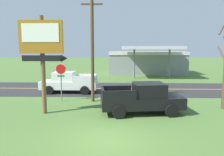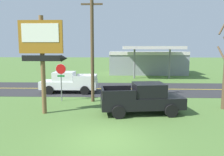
{
  "view_description": "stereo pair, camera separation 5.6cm",
  "coord_description": "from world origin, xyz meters",
  "px_view_note": "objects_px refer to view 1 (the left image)",
  "views": [
    {
      "loc": [
        0.57,
        -10.0,
        4.2
      ],
      "look_at": [
        0.0,
        8.0,
        1.8
      ],
      "focal_mm": 36.59,
      "sensor_mm": 36.0,
      "label": 1
    },
    {
      "loc": [
        0.63,
        -10.0,
        4.2
      ],
      "look_at": [
        0.0,
        8.0,
        1.8
      ],
      "focal_mm": 36.59,
      "sensor_mm": 36.0,
      "label": 2
    }
  ],
  "objects_px": {
    "gas_station": "(147,62)",
    "pickup_white_on_road": "(68,82)",
    "utility_pole": "(92,42)",
    "stop_sign": "(61,76)",
    "pickup_black_parked_on_lawn": "(143,99)",
    "motel_sign": "(43,48)"
  },
  "relations": [
    {
      "from": "motel_sign",
      "to": "pickup_white_on_road",
      "type": "xyz_separation_m",
      "value": [
        -0.05,
        6.99,
        -3.22
      ]
    },
    {
      "from": "stop_sign",
      "to": "pickup_black_parked_on_lawn",
      "type": "relative_size",
      "value": 0.55
    },
    {
      "from": "utility_pole",
      "to": "pickup_black_parked_on_lawn",
      "type": "height_order",
      "value": "utility_pole"
    },
    {
      "from": "motel_sign",
      "to": "stop_sign",
      "type": "distance_m",
      "value": 4.16
    },
    {
      "from": "gas_station",
      "to": "pickup_white_on_road",
      "type": "distance_m",
      "value": 18.52
    },
    {
      "from": "pickup_black_parked_on_lawn",
      "to": "pickup_white_on_road",
      "type": "xyz_separation_m",
      "value": [
        -6.3,
        6.66,
        0.0
      ]
    },
    {
      "from": "utility_pole",
      "to": "pickup_white_on_road",
      "type": "relative_size",
      "value": 1.68
    },
    {
      "from": "gas_station",
      "to": "pickup_white_on_road",
      "type": "bearing_deg",
      "value": -119.89
    },
    {
      "from": "stop_sign",
      "to": "utility_pole",
      "type": "bearing_deg",
      "value": -1.09
    },
    {
      "from": "motel_sign",
      "to": "pickup_white_on_road",
      "type": "relative_size",
      "value": 1.18
    },
    {
      "from": "motel_sign",
      "to": "stop_sign",
      "type": "bearing_deg",
      "value": 87.31
    },
    {
      "from": "gas_station",
      "to": "pickup_black_parked_on_lawn",
      "type": "relative_size",
      "value": 2.22
    },
    {
      "from": "motel_sign",
      "to": "pickup_black_parked_on_lawn",
      "type": "relative_size",
      "value": 1.14
    },
    {
      "from": "utility_pole",
      "to": "stop_sign",
      "type": "bearing_deg",
      "value": 178.91
    },
    {
      "from": "pickup_black_parked_on_lawn",
      "to": "pickup_white_on_road",
      "type": "distance_m",
      "value": 9.16
    },
    {
      "from": "utility_pole",
      "to": "gas_station",
      "type": "xyz_separation_m",
      "value": [
        6.51,
        19.52,
        -2.7
      ]
    },
    {
      "from": "stop_sign",
      "to": "pickup_black_parked_on_lawn",
      "type": "bearing_deg",
      "value": -27.9
    },
    {
      "from": "gas_station",
      "to": "pickup_black_parked_on_lawn",
      "type": "xyz_separation_m",
      "value": [
        -2.92,
        -22.69,
        -0.98
      ]
    },
    {
      "from": "utility_pole",
      "to": "pickup_black_parked_on_lawn",
      "type": "distance_m",
      "value": 6.04
    },
    {
      "from": "stop_sign",
      "to": "pickup_white_on_road",
      "type": "distance_m",
      "value": 3.61
    },
    {
      "from": "utility_pole",
      "to": "motel_sign",
      "type": "bearing_deg",
      "value": -127.18
    },
    {
      "from": "utility_pole",
      "to": "gas_station",
      "type": "distance_m",
      "value": 20.75
    }
  ]
}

